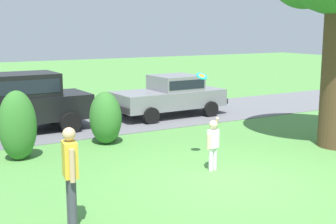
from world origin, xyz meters
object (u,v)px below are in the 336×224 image
(child_thrower, at_px, (213,141))
(adult_onlooker, at_px, (70,172))
(parked_sedan, at_px, (171,94))
(frisbee, at_px, (202,76))
(parked_suv, at_px, (17,100))

(child_thrower, xyz_separation_m, adult_onlooker, (-3.95, -1.44, 0.27))
(parked_sedan, height_order, frisbee, frisbee)
(parked_sedan, xyz_separation_m, child_thrower, (-2.65, -6.44, -0.13))
(frisbee, bearing_deg, child_thrower, -103.27)
(parked_suv, relative_size, frisbee, 16.54)
(child_thrower, bearing_deg, frisbee, 76.73)
(parked_sedan, distance_m, child_thrower, 6.97)
(child_thrower, relative_size, adult_onlooker, 0.74)
(child_thrower, xyz_separation_m, frisbee, (0.18, 0.77, 1.45))
(parked_sedan, distance_m, adult_onlooker, 10.28)
(frisbee, distance_m, adult_onlooker, 4.84)
(child_thrower, bearing_deg, adult_onlooker, -159.97)
(parked_sedan, xyz_separation_m, parked_suv, (-5.70, -0.04, 0.23))
(parked_suv, distance_m, adult_onlooker, 7.90)
(parked_suv, relative_size, child_thrower, 3.68)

